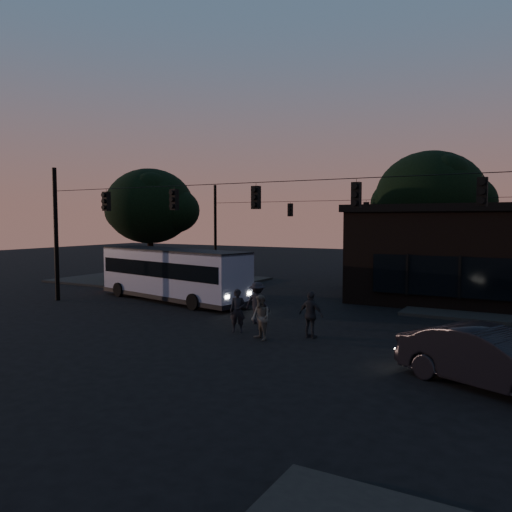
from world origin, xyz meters
The scene contains 13 objects.
ground centered at (0.00, 0.00, 0.00)m, with size 120.00×120.00×0.00m, color black.
sidewalk_far_left centered at (-14.00, 14.00, 0.07)m, with size 14.00×10.00×0.15m, color black.
building centered at (9.00, 15.97, 2.71)m, with size 15.40×10.41×5.40m.
tree_behind centered at (4.00, 22.00, 6.19)m, with size 7.60×7.60×9.43m.
tree_left centered at (-14.00, 13.00, 5.57)m, with size 6.40×6.40×8.30m.
signal_rig_near centered at (0.00, 4.00, 4.45)m, with size 26.24×0.30×7.50m.
signal_rig_far centered at (0.00, 20.00, 4.20)m, with size 26.24×0.30×7.50m.
bus centered at (-7.21, 7.11, 1.65)m, with size 10.70×4.53×2.93m.
car centered at (9.71, -0.26, 0.82)m, with size 1.74×4.98×1.64m, color black.
pedestrian_a centered at (0.19, 2.15, 0.89)m, with size 0.65×0.42×1.77m, color black.
pedestrian_b centered at (1.64, 1.46, 0.86)m, with size 0.84×0.65×1.73m, color #4E4B46.
pedestrian_c centered at (3.18, 2.71, 0.91)m, with size 1.07×0.45×1.83m, color black.
pedestrian_d centered at (0.06, 4.02, 0.93)m, with size 1.20×0.69×1.85m, color black.
Camera 1 is at (10.72, -14.96, 4.58)m, focal length 35.00 mm.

